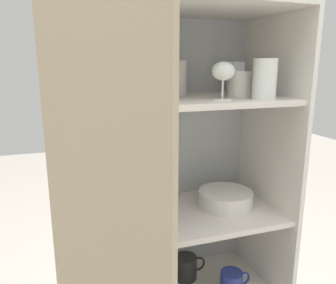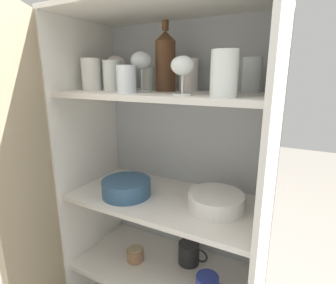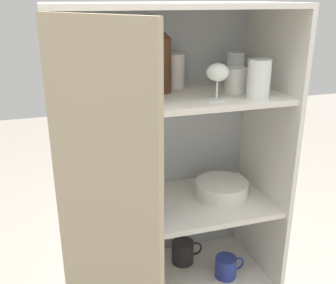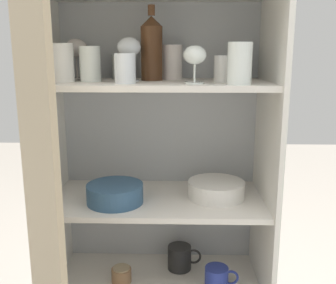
{
  "view_description": "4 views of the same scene",
  "coord_description": "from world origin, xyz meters",
  "px_view_note": "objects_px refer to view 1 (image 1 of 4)",
  "views": [
    {
      "loc": [
        -0.38,
        -0.87,
        1.23
      ],
      "look_at": [
        -0.03,
        0.17,
        0.97
      ],
      "focal_mm": 35.0,
      "sensor_mm": 36.0,
      "label": 1
    },
    {
      "loc": [
        0.48,
        -0.69,
        1.18
      ],
      "look_at": [
        0.0,
        0.23,
        0.91
      ],
      "focal_mm": 28.0,
      "sensor_mm": 36.0,
      "label": 2
    },
    {
      "loc": [
        -0.41,
        -1.09,
        1.43
      ],
      "look_at": [
        -0.01,
        0.18,
        0.94
      ],
      "focal_mm": 42.0,
      "sensor_mm": 36.0,
      "label": 3
    },
    {
      "loc": [
        0.08,
        -1.2,
        1.22
      ],
      "look_at": [
        0.04,
        0.2,
        0.89
      ],
      "focal_mm": 42.0,
      "sensor_mm": 36.0,
      "label": 4
    }
  ],
  "objects_px": {
    "wine_bottle": "(163,64)",
    "plate_stack_white": "(225,199)",
    "mixing_bowl_large": "(137,218)",
    "coffee_mug_primary": "(186,267)"
  },
  "relations": [
    {
      "from": "wine_bottle",
      "to": "mixing_bowl_large",
      "type": "bearing_deg",
      "value": -140.32
    },
    {
      "from": "wine_bottle",
      "to": "plate_stack_white",
      "type": "relative_size",
      "value": 1.24
    },
    {
      "from": "wine_bottle",
      "to": "mixing_bowl_large",
      "type": "distance_m",
      "value": 0.54
    },
    {
      "from": "plate_stack_white",
      "to": "coffee_mug_primary",
      "type": "relative_size",
      "value": 1.53
    },
    {
      "from": "mixing_bowl_large",
      "to": "coffee_mug_primary",
      "type": "relative_size",
      "value": 1.48
    },
    {
      "from": "wine_bottle",
      "to": "coffee_mug_primary",
      "type": "relative_size",
      "value": 1.9
    },
    {
      "from": "plate_stack_white",
      "to": "mixing_bowl_large",
      "type": "xyz_separation_m",
      "value": [
        -0.37,
        -0.06,
        0.01
      ]
    },
    {
      "from": "coffee_mug_primary",
      "to": "plate_stack_white",
      "type": "bearing_deg",
      "value": -28.79
    },
    {
      "from": "wine_bottle",
      "to": "plate_stack_white",
      "type": "distance_m",
      "value": 0.57
    },
    {
      "from": "wine_bottle",
      "to": "plate_stack_white",
      "type": "bearing_deg",
      "value": -10.8
    }
  ]
}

